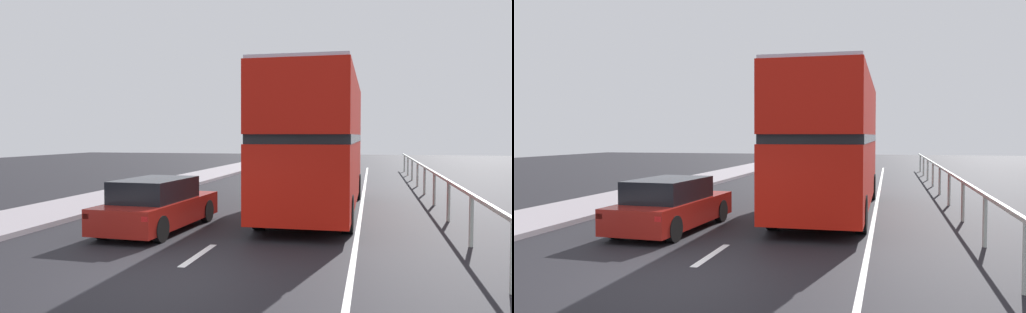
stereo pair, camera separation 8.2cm
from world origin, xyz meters
TOP-DOWN VIEW (x-y plane):
  - ground_plane at (0.00, 0.00)m, footprint 75.77×120.00m
  - lane_paint_markings at (2.01, 8.97)m, footprint 3.34×46.00m
  - bridge_side_railing at (5.75, 9.00)m, footprint 0.10×42.00m
  - double_decker_bus_red at (1.80, 8.22)m, footprint 2.64×10.18m
  - hatchback_car_near at (-2.01, 4.07)m, footprint 1.93×4.47m
  - sedan_car_ahead at (-2.45, 23.93)m, footprint 1.89×4.28m

SIDE VIEW (x-z plane):
  - ground_plane at x=0.00m, z-range -0.10..0.00m
  - lane_paint_markings at x=2.01m, z-range 0.00..0.01m
  - sedan_car_ahead at x=-2.45m, z-range -0.02..1.34m
  - hatchback_car_near at x=-2.01m, z-range -0.03..1.36m
  - bridge_side_railing at x=5.75m, z-range 0.37..1.58m
  - double_decker_bus_red at x=1.80m, z-range 0.15..4.58m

